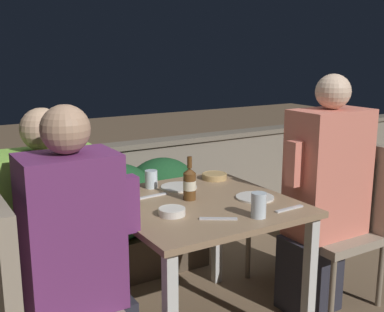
# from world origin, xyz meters

# --- Properties ---
(parapet_wall) EXTENTS (9.00, 0.18, 0.76)m
(parapet_wall) POSITION_xyz_m (0.00, 1.38, 0.39)
(parapet_wall) COLOR gray
(parapet_wall) RESTS_ON ground_plane
(dining_table) EXTENTS (0.88, 0.90, 0.72)m
(dining_table) POSITION_xyz_m (0.00, 0.00, 0.62)
(dining_table) COLOR #937556
(dining_table) RESTS_ON ground_plane
(planter_hedge) EXTENTS (1.18, 0.47, 0.76)m
(planter_hedge) POSITION_xyz_m (-0.11, 0.80, 0.42)
(planter_hedge) COLOR brown
(planter_hedge) RESTS_ON ground_plane
(chair_left_near) EXTENTS (0.46, 0.45, 0.94)m
(chair_left_near) POSITION_xyz_m (-0.88, -0.18, 0.55)
(chair_left_near) COLOR gray
(chair_left_near) RESTS_ON ground_plane
(person_purple_stripe) EXTENTS (0.47, 0.26, 1.26)m
(person_purple_stripe) POSITION_xyz_m (-0.68, -0.18, 0.64)
(person_purple_stripe) COLOR #282833
(person_purple_stripe) RESTS_ON ground_plane
(chair_left_far) EXTENTS (0.46, 0.45, 0.94)m
(chair_left_far) POSITION_xyz_m (-0.89, 0.15, 0.55)
(chair_left_far) COLOR gray
(chair_left_far) RESTS_ON ground_plane
(person_green_blouse) EXTENTS (0.52, 0.26, 1.22)m
(person_green_blouse) POSITION_xyz_m (-0.68, 0.15, 0.60)
(person_green_blouse) COLOR #282833
(person_green_blouse) RESTS_ON ground_plane
(chair_right_near) EXTENTS (0.46, 0.45, 0.94)m
(chair_right_near) POSITION_xyz_m (0.94, -0.14, 0.55)
(chair_right_near) COLOR gray
(chair_right_near) RESTS_ON ground_plane
(person_coral_top) EXTENTS (0.51, 0.26, 1.34)m
(person_coral_top) POSITION_xyz_m (0.73, -0.14, 0.67)
(person_coral_top) COLOR #282833
(person_coral_top) RESTS_ON ground_plane
(chair_right_far) EXTENTS (0.46, 0.45, 0.94)m
(chair_right_far) POSITION_xyz_m (0.90, 0.14, 0.55)
(chair_right_far) COLOR gray
(chair_right_far) RESTS_ON ground_plane
(beer_bottle) EXTENTS (0.07, 0.07, 0.22)m
(beer_bottle) POSITION_xyz_m (-0.03, 0.05, 0.80)
(beer_bottle) COLOR brown
(beer_bottle) RESTS_ON dining_table
(plate_0) EXTENTS (0.20, 0.20, 0.01)m
(plate_0) POSITION_xyz_m (0.03, 0.26, 0.72)
(plate_0) COLOR silver
(plate_0) RESTS_ON dining_table
(plate_1) EXTENTS (0.20, 0.20, 0.01)m
(plate_1) POSITION_xyz_m (0.27, -0.11, 0.72)
(plate_1) COLOR silver
(plate_1) RESTS_ON dining_table
(bowl_0) EXTENTS (0.12, 0.12, 0.03)m
(bowl_0) POSITION_xyz_m (-0.22, -0.11, 0.74)
(bowl_0) COLOR silver
(bowl_0) RESTS_ON dining_table
(bowl_1) EXTENTS (0.15, 0.15, 0.03)m
(bowl_1) POSITION_xyz_m (0.30, 0.31, 0.74)
(bowl_1) COLOR tan
(bowl_1) RESTS_ON dining_table
(bowl_2) EXTENTS (0.13, 0.13, 0.04)m
(bowl_2) POSITION_xyz_m (-0.34, 0.28, 0.74)
(bowl_2) COLOR #4C709E
(bowl_2) RESTS_ON dining_table
(glass_cup_0) EXTENTS (0.07, 0.07, 0.12)m
(glass_cup_0) POSITION_xyz_m (0.11, -0.34, 0.77)
(glass_cup_0) COLOR silver
(glass_cup_0) RESTS_ON dining_table
(glass_cup_1) EXTENTS (0.07, 0.07, 0.10)m
(glass_cup_1) POSITION_xyz_m (-0.10, 0.34, 0.77)
(glass_cup_1) COLOR silver
(glass_cup_1) RESTS_ON dining_table
(glass_cup_2) EXTENTS (0.06, 0.06, 0.08)m
(glass_cup_2) POSITION_xyz_m (-0.38, 0.02, 0.76)
(glass_cup_2) COLOR silver
(glass_cup_2) RESTS_ON dining_table
(fork_0) EXTENTS (0.15, 0.11, 0.01)m
(fork_0) POSITION_xyz_m (-0.07, -0.27, 0.72)
(fork_0) COLOR silver
(fork_0) RESTS_ON dining_table
(fork_1) EXTENTS (0.17, 0.03, 0.01)m
(fork_1) POSITION_xyz_m (-0.17, 0.19, 0.72)
(fork_1) COLOR silver
(fork_1) RESTS_ON dining_table
(fork_2) EXTENTS (0.17, 0.03, 0.01)m
(fork_2) POSITION_xyz_m (0.30, -0.33, 0.72)
(fork_2) COLOR silver
(fork_2) RESTS_ON dining_table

